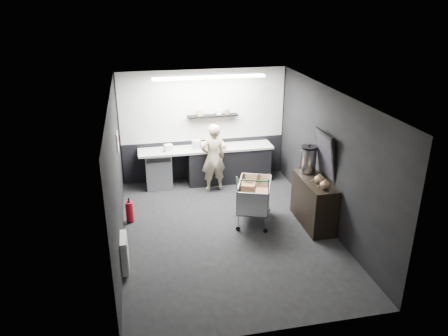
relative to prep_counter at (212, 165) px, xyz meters
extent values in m
plane|color=black|center=(-0.14, -2.42, -0.46)|extent=(5.50, 5.50, 0.00)
plane|color=silver|center=(-0.14, -2.42, 2.24)|extent=(5.50, 5.50, 0.00)
plane|color=black|center=(-0.14, 0.33, 0.89)|extent=(5.50, 0.00, 5.50)
plane|color=black|center=(-0.14, -5.17, 0.89)|extent=(5.50, 0.00, 5.50)
plane|color=black|center=(-2.14, -2.42, 0.89)|extent=(0.00, 5.50, 5.50)
plane|color=black|center=(1.86, -2.42, 0.89)|extent=(0.00, 5.50, 5.50)
cube|color=silver|center=(-0.14, 0.31, 1.39)|extent=(3.95, 0.02, 1.70)
cube|color=black|center=(-0.14, 0.31, 0.04)|extent=(3.95, 0.02, 1.00)
cube|color=black|center=(0.06, 0.20, 1.16)|extent=(1.20, 0.22, 0.04)
cylinder|color=silver|center=(1.26, 0.30, 1.69)|extent=(0.20, 0.03, 0.20)
cube|color=silver|center=(-2.12, -1.12, 1.09)|extent=(0.02, 0.30, 0.40)
cube|color=red|center=(-2.11, -1.12, 1.16)|extent=(0.02, 0.22, 0.10)
cube|color=silver|center=(-2.08, -3.32, -0.11)|extent=(0.10, 0.50, 0.60)
cube|color=white|center=(-0.14, -0.57, 2.21)|extent=(2.40, 0.20, 0.04)
cube|color=black|center=(0.41, 0.00, -0.03)|extent=(2.00, 0.56, 0.85)
cube|color=#AEADA9|center=(-0.14, 0.00, 0.42)|extent=(3.20, 0.60, 0.05)
cube|color=#9EA0A5|center=(-1.29, 0.00, -0.03)|extent=(0.60, 0.58, 0.85)
cube|color=black|center=(-1.29, -0.30, 0.32)|extent=(0.56, 0.02, 0.10)
imported|color=beige|center=(-0.05, -0.45, 0.35)|extent=(0.64, 0.47, 1.61)
cube|color=silver|center=(0.48, -2.10, -0.11)|extent=(0.91, 1.11, 0.02)
cube|color=silver|center=(0.18, -2.10, 0.13)|extent=(0.35, 0.91, 0.51)
cube|color=silver|center=(0.78, -2.10, 0.13)|extent=(0.35, 0.91, 0.51)
cube|color=silver|center=(0.48, -2.57, 0.13)|extent=(0.59, 0.23, 0.51)
cube|color=silver|center=(0.48, -1.63, 0.13)|extent=(0.59, 0.23, 0.51)
cylinder|color=silver|center=(0.21, -2.54, -0.27)|extent=(0.02, 0.02, 0.34)
cylinder|color=silver|center=(0.75, -2.54, -0.27)|extent=(0.02, 0.02, 0.34)
cylinder|color=silver|center=(0.21, -1.66, -0.27)|extent=(0.02, 0.02, 0.34)
cylinder|color=silver|center=(0.75, -1.66, -0.27)|extent=(0.02, 0.02, 0.34)
cylinder|color=#25882D|center=(0.48, -2.63, 0.67)|extent=(0.59, 0.24, 0.03)
cube|color=brown|center=(0.35, -1.99, 0.12)|extent=(0.37, 0.41, 0.43)
cube|color=brown|center=(0.64, -2.23, 0.09)|extent=(0.34, 0.38, 0.38)
cylinder|color=black|center=(0.21, -2.54, -0.41)|extent=(0.09, 0.06, 0.09)
cylinder|color=black|center=(0.21, -1.66, -0.41)|extent=(0.09, 0.06, 0.09)
cylinder|color=black|center=(0.75, -2.54, -0.41)|extent=(0.09, 0.06, 0.09)
cylinder|color=black|center=(0.75, -1.66, -0.41)|extent=(0.09, 0.06, 0.09)
cube|color=black|center=(1.61, -2.45, 0.02)|extent=(0.48, 1.27, 0.95)
cylinder|color=silver|center=(1.61, -2.02, 0.76)|extent=(0.32, 0.32, 0.49)
cylinder|color=black|center=(1.61, -2.02, 1.03)|extent=(0.32, 0.32, 0.04)
sphere|color=black|center=(1.61, -2.02, 1.07)|extent=(0.05, 0.05, 0.05)
ellipsoid|color=brown|center=(1.61, -2.60, 0.58)|extent=(0.19, 0.19, 0.15)
ellipsoid|color=brown|center=(1.61, -2.87, 0.58)|extent=(0.19, 0.19, 0.15)
cube|color=black|center=(1.80, -2.39, 0.97)|extent=(0.21, 0.74, 0.95)
cube|color=black|center=(1.78, -2.39, 0.97)|extent=(0.15, 0.64, 0.82)
cylinder|color=#AF0B1A|center=(-1.99, -1.63, -0.22)|extent=(0.16, 0.16, 0.42)
cone|color=black|center=(-1.99, -1.63, 0.01)|extent=(0.10, 0.10, 0.06)
cylinder|color=black|center=(-1.99, -1.63, 0.05)|extent=(0.03, 0.03, 0.06)
cube|color=#9A8252|center=(0.02, -0.05, 0.50)|extent=(0.57, 0.44, 0.11)
cylinder|color=beige|center=(-0.37, 0.00, 0.54)|extent=(0.20, 0.20, 0.20)
cube|color=silver|center=(-1.03, -0.05, 0.52)|extent=(0.21, 0.18, 0.16)
camera|label=1|loc=(-1.72, -9.67, 3.92)|focal=35.00mm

